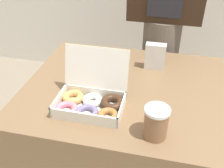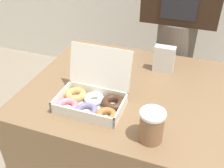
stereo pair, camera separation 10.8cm
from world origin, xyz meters
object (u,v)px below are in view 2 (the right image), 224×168
(donut_box, at_px, (92,100))
(person_customer, at_px, (179,22))
(coffee_cup, at_px, (152,126))
(napkin_holder, at_px, (164,59))

(donut_box, relative_size, person_customer, 0.20)
(coffee_cup, bearing_deg, donut_box, 159.10)
(coffee_cup, distance_m, napkin_holder, 0.53)
(napkin_holder, xyz_separation_m, person_customer, (0.01, 0.38, 0.07))
(donut_box, bearing_deg, napkin_holder, 59.86)
(person_customer, bearing_deg, napkin_holder, -92.14)
(donut_box, height_order, coffee_cup, donut_box)
(coffee_cup, relative_size, napkin_holder, 0.92)
(donut_box, relative_size, napkin_holder, 2.23)
(coffee_cup, distance_m, person_customer, 0.91)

